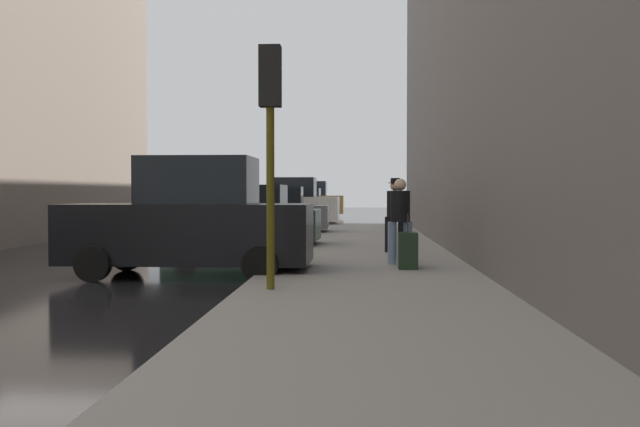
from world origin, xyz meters
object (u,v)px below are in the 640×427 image
parked_red_hatchback (299,206)px  traffic_light (270,113)px  parked_bronze_suv (307,201)px  pedestrian_with_fedora (395,211)px  parked_black_suv (191,222)px  parked_gray_coupe (272,212)px  pedestrian_in_jeans (400,216)px  fire_hydrant (295,243)px  parked_dark_green_sedan (245,219)px  parked_white_van (289,204)px  rolling_suitcase (408,250)px

parked_red_hatchback → traffic_light: traffic_light is taller
parked_red_hatchback → parked_bronze_suv: parked_bronze_suv is taller
traffic_light → pedestrian_with_fedora: (2.18, 6.61, -1.62)m
parked_black_suv → parked_gray_coupe: (0.00, 12.70, -0.18)m
parked_black_suv → pedestrian_in_jeans: size_ratio=2.70×
pedestrian_with_fedora → parked_bronze_suv: bearing=98.6°
parked_bronze_suv → fire_hydrant: bearing=-86.4°
fire_hydrant → traffic_light: (0.05, -4.70, 2.26)m
fire_hydrant → parked_gray_coupe: bearing=99.5°
fire_hydrant → pedestrian_in_jeans: bearing=-22.7°
fire_hydrant → pedestrian_in_jeans: pedestrian_in_jeans is taller
parked_gray_coupe → parked_red_hatchback: bearing=90.0°
parked_dark_green_sedan → pedestrian_with_fedora: (4.04, -2.54, 0.29)m
parked_dark_green_sedan → parked_red_hatchback: same height
traffic_light → pedestrian_with_fedora: traffic_light is taller
pedestrian_in_jeans → pedestrian_with_fedora: bearing=89.0°
parked_black_suv → pedestrian_with_fedora: bearing=43.7°
parked_white_van → rolling_suitcase: 19.32m
parked_gray_coupe → parked_bronze_suv: parked_bronze_suv is taller
parked_red_hatchback → fire_hydrant: parked_red_hatchback is taller
parked_bronze_suv → traffic_light: bearing=-86.8°
pedestrian_in_jeans → parked_red_hatchback: bearing=99.5°
parked_bronze_suv → rolling_suitcase: 30.47m
parked_black_suv → parked_white_van: (-0.00, 19.11, 0.00)m
traffic_light → parked_gray_coupe: bearing=96.8°
parked_black_suv → pedestrian_with_fedora: parked_black_suv is taller
parked_red_hatchback → traffic_light: bearing=-86.1°
parked_gray_coupe → traffic_light: size_ratio=1.18×
parked_white_van → parked_gray_coupe: bearing=-90.0°
parked_white_van → traffic_light: 22.01m
pedestrian_with_fedora → fire_hydrant: bearing=-139.5°
traffic_light → parked_white_van: bearing=94.8°
parked_white_van → fire_hydrant: 17.27m
parked_gray_coupe → parked_red_hatchback: 12.05m
parked_bronze_suv → rolling_suitcase: parked_bronze_suv is taller
parked_gray_coupe → parked_white_van: size_ratio=0.91×
pedestrian_in_jeans → parked_black_suv: bearing=-165.5°
parked_gray_coupe → pedestrian_with_fedora: size_ratio=2.38×
parked_red_hatchback → pedestrian_with_fedora: bearing=-79.1°
parked_bronze_suv → pedestrian_with_fedora: 26.88m
parked_dark_green_sedan → parked_black_suv: bearing=-90.0°
parked_black_suv → parked_dark_green_sedan: bearing=90.0°
parked_bronze_suv → parked_gray_coupe: bearing=-90.0°
parked_white_van → rolling_suitcase: parked_white_van is taller
parked_dark_green_sedan → pedestrian_with_fedora: pedestrian_with_fedora is taller
parked_white_van → rolling_suitcase: size_ratio=4.47×
parked_black_suv → pedestrian_in_jeans: bearing=14.5°
traffic_light → pedestrian_with_fedora: 7.15m
rolling_suitcase → parked_dark_green_sedan: bearing=123.6°
parked_dark_green_sedan → traffic_light: size_ratio=1.18×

